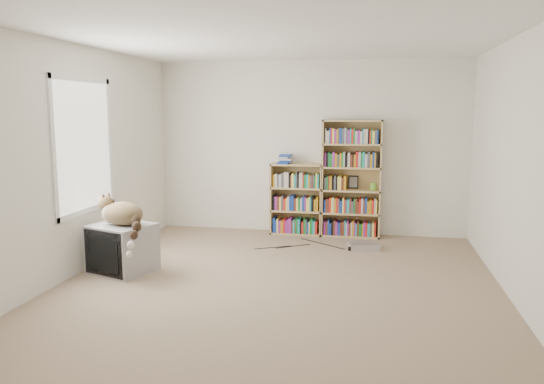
% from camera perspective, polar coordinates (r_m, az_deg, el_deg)
% --- Properties ---
extents(floor, '(4.50, 5.00, 0.01)m').
position_cam_1_polar(floor, '(5.56, 0.71, -10.00)').
color(floor, gray).
rests_on(floor, ground).
extents(wall_back, '(4.50, 0.02, 2.50)m').
position_cam_1_polar(wall_back, '(7.76, 4.07, 4.76)').
color(wall_back, silver).
rests_on(wall_back, floor).
extents(wall_front, '(4.50, 0.02, 2.50)m').
position_cam_1_polar(wall_front, '(2.89, -8.20, -2.05)').
color(wall_front, silver).
rests_on(wall_front, floor).
extents(wall_left, '(0.02, 5.00, 2.50)m').
position_cam_1_polar(wall_left, '(6.11, -20.53, 3.15)').
color(wall_left, silver).
rests_on(wall_left, floor).
extents(wall_right, '(0.02, 5.00, 2.50)m').
position_cam_1_polar(wall_right, '(5.37, 25.10, 2.18)').
color(wall_right, silver).
rests_on(wall_right, floor).
extents(ceiling, '(4.50, 5.00, 0.02)m').
position_cam_1_polar(ceiling, '(5.31, 0.77, 16.46)').
color(ceiling, white).
rests_on(ceiling, wall_back).
extents(window, '(0.02, 1.22, 1.52)m').
position_cam_1_polar(window, '(6.26, -19.56, 4.70)').
color(window, white).
rests_on(window, wall_left).
extents(crt_tv, '(0.77, 0.73, 0.54)m').
position_cam_1_polar(crt_tv, '(6.18, -15.75, -5.83)').
color(crt_tv, '#939396').
rests_on(crt_tv, floor).
extents(cat, '(0.68, 0.63, 0.57)m').
position_cam_1_polar(cat, '(6.00, -15.64, -2.66)').
color(cat, '#332415').
rests_on(cat, crt_tv).
extents(bookcase_tall, '(0.83, 0.30, 1.66)m').
position_cam_1_polar(bookcase_tall, '(7.61, 8.54, 1.16)').
color(bookcase_tall, '#A68953').
rests_on(bookcase_tall, floor).
extents(bookcase_short, '(0.75, 0.30, 1.03)m').
position_cam_1_polar(bookcase_short, '(7.73, 2.69, -1.00)').
color(bookcase_short, '#A68953').
rests_on(bookcase_short, floor).
extents(book_stack, '(0.19, 0.24, 0.13)m').
position_cam_1_polar(book_stack, '(7.64, 1.39, 3.57)').
color(book_stack, red).
rests_on(book_stack, bookcase_short).
extents(green_mug, '(0.09, 0.09, 0.10)m').
position_cam_1_polar(green_mug, '(7.59, 10.85, 0.60)').
color(green_mug, '#67AF32').
rests_on(green_mug, bookcase_tall).
extents(framed_print, '(0.14, 0.05, 0.19)m').
position_cam_1_polar(framed_print, '(7.69, 8.75, 1.07)').
color(framed_print, black).
rests_on(framed_print, bookcase_tall).
extents(dvd_player, '(0.43, 0.35, 0.09)m').
position_cam_1_polar(dvd_player, '(7.02, 9.82, -5.76)').
color(dvd_player, '#B8B8BD').
rests_on(dvd_player, floor).
extents(wall_outlet, '(0.01, 0.08, 0.13)m').
position_cam_1_polar(wall_outlet, '(6.66, -17.83, -4.40)').
color(wall_outlet, silver).
rests_on(wall_outlet, wall_left).
extents(floor_cables, '(1.20, 0.70, 0.01)m').
position_cam_1_polar(floor_cables, '(7.16, 3.24, -5.67)').
color(floor_cables, black).
rests_on(floor_cables, floor).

